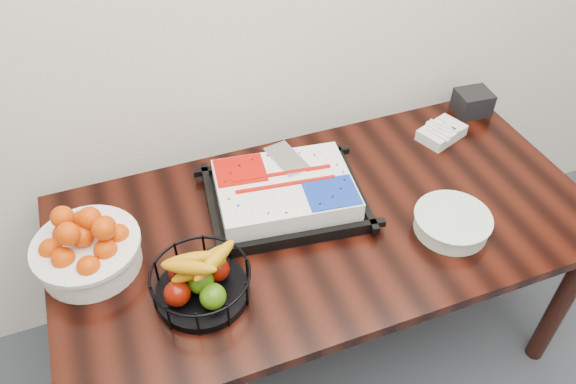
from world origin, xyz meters
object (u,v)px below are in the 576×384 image
object	(u,v)px
tangerine_bowl	(86,245)
napkin_box	(473,102)
plate_stack	(452,223)
fruit_basket	(201,281)
cake_tray	(285,193)
table	(326,235)

from	to	relation	value
tangerine_bowl	napkin_box	xyz separation A→B (m)	(1.55, 0.28, -0.04)
plate_stack	fruit_basket	bearing A→B (deg)	177.84
cake_tray	fruit_basket	size ratio (longest dim) A/B	1.94
cake_tray	napkin_box	distance (m)	0.94
table	napkin_box	distance (m)	0.88
table	napkin_box	world-z (taller)	napkin_box
table	napkin_box	size ratio (longest dim) A/B	13.38
table	tangerine_bowl	distance (m)	0.78
table	plate_stack	bearing A→B (deg)	-28.09
table	cake_tray	world-z (taller)	cake_tray
fruit_basket	napkin_box	bearing A→B (deg)	21.92
tangerine_bowl	table	bearing A→B (deg)	-5.50
tangerine_bowl	cake_tray	bearing A→B (deg)	3.74
tangerine_bowl	plate_stack	size ratio (longest dim) A/B	1.29
fruit_basket	plate_stack	distance (m)	0.82
cake_tray	plate_stack	distance (m)	0.56
plate_stack	napkin_box	size ratio (longest dim) A/B	1.86
cake_tray	fruit_basket	bearing A→B (deg)	-142.62
cake_tray	tangerine_bowl	distance (m)	0.65
table	cake_tray	distance (m)	0.21
napkin_box	cake_tray	bearing A→B (deg)	-165.47
plate_stack	tangerine_bowl	bearing A→B (deg)	166.68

